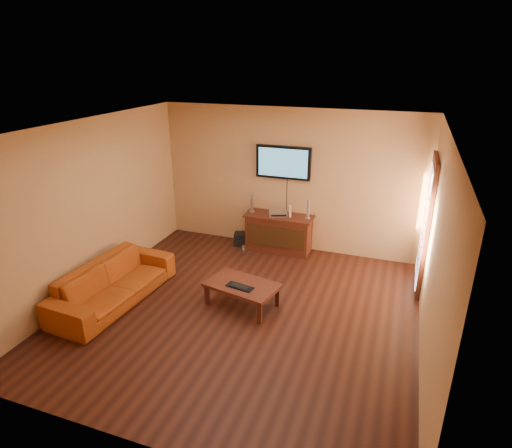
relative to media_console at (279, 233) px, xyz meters
The scene contains 14 objects.
ground_plane 2.28m from the media_console, 87.33° to the right, with size 5.00×5.00×0.00m, color black.
room_walls 2.09m from the media_console, 86.30° to the right, with size 5.00×5.00×5.00m.
french_door 2.71m from the media_console, 12.03° to the right, with size 0.07×1.02×2.22m.
media_console is the anchor object (origin of this frame).
television 1.35m from the media_console, 90.00° to the left, with size 1.04×0.08×0.62m.
coffee_table 2.07m from the media_console, 88.52° to the right, with size 1.17×0.85×0.37m.
sofa 3.20m from the media_console, 125.36° to the right, with size 2.12×0.62×0.83m, color #A64612.
speaker_left 0.76m from the media_console, behind, with size 0.10×0.10×0.37m.
speaker_right 0.76m from the media_console, ahead, with size 0.10×0.10×0.36m.
av_receiver 0.40m from the media_console, 160.95° to the right, with size 0.33×0.24×0.08m, color silver.
game_console 0.51m from the media_console, ahead, with size 0.04×0.15×0.20m, color white.
subwoofer 0.82m from the media_console, behind, with size 0.25×0.25×0.25m, color black.
bottle 0.75m from the media_console, 143.23° to the right, with size 0.07×0.07×0.20m.
keyboard 2.18m from the media_console, 88.44° to the right, with size 0.43×0.22×0.02m.
Camera 1 is at (2.03, -5.04, 3.58)m, focal length 30.00 mm.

